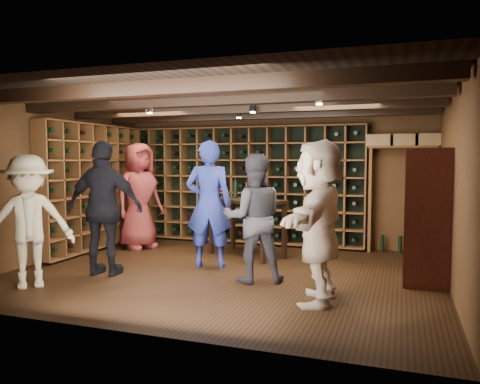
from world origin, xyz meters
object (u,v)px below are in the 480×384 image
(tasting_table, at_px, (247,206))
(guest_red_floral, at_px, (139,196))
(display_cabinet, at_px, (426,220))
(man_blue_shirt, at_px, (209,204))
(guest_khaki, at_px, (29,221))
(guest_woman_black, at_px, (104,208))
(man_grey_suit, at_px, (254,218))
(guest_beige, at_px, (319,221))

(tasting_table, bearing_deg, guest_red_floral, -156.44)
(guest_red_floral, xyz_separation_m, tasting_table, (2.09, -0.03, -0.12))
(tasting_table, bearing_deg, display_cabinet, 4.61)
(display_cabinet, distance_m, man_blue_shirt, 3.07)
(guest_red_floral, relative_size, guest_khaki, 1.14)
(man_blue_shirt, xyz_separation_m, tasting_table, (0.29, 0.94, -0.11))
(display_cabinet, height_order, man_blue_shirt, man_blue_shirt)
(display_cabinet, relative_size, guest_red_floral, 0.90)
(man_blue_shirt, xyz_separation_m, guest_khaki, (-1.72, -1.80, -0.11))
(guest_woman_black, height_order, tasting_table, guest_woman_black)
(display_cabinet, xyz_separation_m, man_grey_suit, (-2.17, -0.53, -0.00))
(guest_beige, bearing_deg, display_cabinet, 132.42)
(display_cabinet, bearing_deg, guest_khaki, -159.98)
(guest_beige, distance_m, tasting_table, 2.67)
(guest_khaki, bearing_deg, guest_beige, -34.17)
(display_cabinet, relative_size, guest_woman_black, 0.92)
(display_cabinet, xyz_separation_m, guest_beige, (-1.19, -1.16, 0.08))
(guest_woman_black, bearing_deg, guest_beige, 166.91)
(display_cabinet, bearing_deg, guest_beige, -135.77)
(man_blue_shirt, bearing_deg, guest_woman_black, 23.71)
(man_blue_shirt, distance_m, guest_woman_black, 1.52)
(guest_red_floral, height_order, tasting_table, guest_red_floral)
(guest_red_floral, height_order, guest_woman_black, guest_red_floral)
(guest_woman_black, distance_m, guest_beige, 3.08)
(guest_beige, relative_size, tasting_table, 1.30)
(man_grey_suit, bearing_deg, display_cabinet, 170.66)
(guest_woman_black, relative_size, guest_beige, 1.02)
(display_cabinet, height_order, tasting_table, display_cabinet)
(man_grey_suit, xyz_separation_m, tasting_table, (-0.60, 1.52, -0.01))
(man_grey_suit, bearing_deg, tasting_table, -91.34)
(man_grey_suit, relative_size, guest_beige, 0.92)
(man_grey_suit, height_order, guest_woman_black, guest_woman_black)
(guest_khaki, bearing_deg, display_cabinet, -23.35)
(guest_beige, bearing_deg, guest_khaki, -82.61)
(guest_khaki, height_order, tasting_table, guest_khaki)
(display_cabinet, distance_m, guest_beige, 1.67)
(guest_woman_black, bearing_deg, display_cabinet, -176.18)
(guest_woman_black, xyz_separation_m, guest_khaki, (-0.53, -0.86, -0.10))
(guest_red_floral, bearing_deg, tasting_table, -69.12)
(display_cabinet, relative_size, man_grey_suit, 1.02)
(guest_khaki, bearing_deg, man_grey_suit, -18.42)
(man_blue_shirt, distance_m, tasting_table, 0.99)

